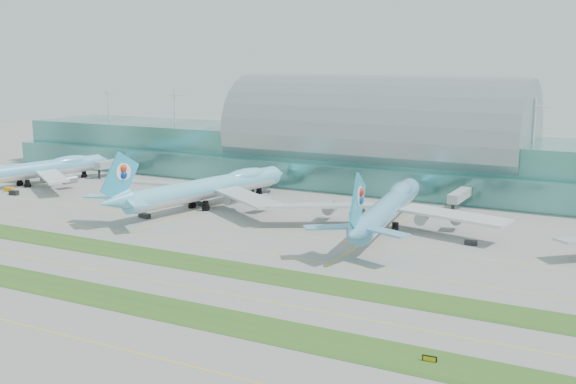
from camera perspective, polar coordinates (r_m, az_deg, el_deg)
The scene contains 18 objects.
ground at distance 181.88m, azimuth -8.29°, elevation -5.65°, with size 700.00×700.00×0.00m, color gray.
terminal at distance 290.45m, azimuth 6.94°, elevation 3.41°, with size 340.00×69.10×36.00m.
grass_strip_near at distance 161.39m, azimuth -14.27°, elevation -8.01°, with size 420.00×12.00×0.08m, color #2D591E.
grass_strip_far at distance 183.41m, azimuth -7.92°, elevation -5.49°, with size 420.00×12.00×0.08m, color #2D591E.
taxiline_a at distance 148.29m, azimuth -19.55°, elevation -10.02°, with size 420.00×0.35×0.01m, color yellow.
taxiline_b at distance 171.38m, azimuth -11.09°, elevation -6.77°, with size 420.00×0.35×0.01m, color yellow.
taxiline_c at distance 196.03m, azimuth -5.15°, elevation -4.37°, with size 420.00×0.35×0.01m, color yellow.
taxiline_d at distance 214.11m, azimuth -1.91°, elevation -3.03°, with size 420.00×0.35×0.01m, color yellow.
airliner_a at distance 304.18m, azimuth -19.51°, elevation 1.72°, with size 65.24×75.13×20.87m.
airliner_b at distance 246.32m, azimuth -6.28°, elevation 0.43°, with size 72.29×83.07×22.99m.
airliner_c at distance 216.03m, azimuth 7.93°, elevation -1.10°, with size 71.81×82.19×22.65m.
gse_a at distance 294.07m, azimuth -21.16°, elevation 0.20°, with size 3.57×1.91×1.53m, color orange.
gse_b at distance 285.70m, azimuth -20.84°, elevation -0.06°, with size 3.53×1.87×1.72m, color black.
gse_c at distance 234.37m, azimuth -11.27°, elevation -1.84°, with size 4.19×1.89×1.45m, color black.
gse_d at distance 249.96m, azimuth -6.97°, elevation -0.93°, with size 3.34×1.46×1.41m, color black.
gse_e at distance 211.88m, azimuth 6.60°, elevation -3.04°, with size 3.04×1.82×1.47m, color orange.
gse_f at distance 203.53m, azimuth 14.25°, elevation -3.91°, with size 3.39×1.45×1.29m, color black.
taxiway_sign_east at distance 127.48m, azimuth 11.12°, elevation -12.81°, with size 2.55×0.45×1.08m.
Camera 1 is at (104.86, -139.54, 51.12)m, focal length 45.00 mm.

